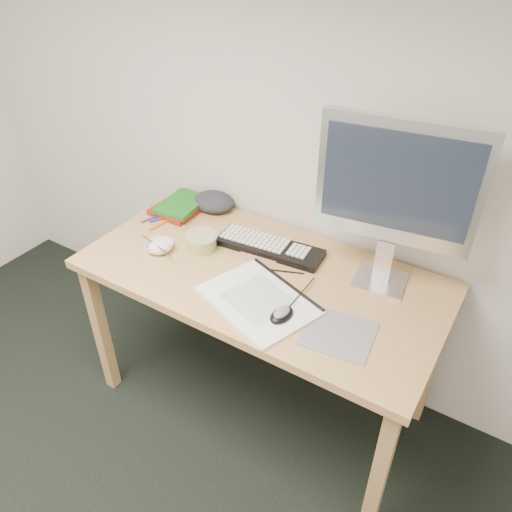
{
  "coord_description": "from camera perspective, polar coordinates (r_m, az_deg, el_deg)",
  "views": [
    {
      "loc": [
        0.95,
        0.13,
        1.92
      ],
      "look_at": [
        0.14,
        1.42,
        0.83
      ],
      "focal_mm": 35.0,
      "sensor_mm": 36.0,
      "label": 1
    }
  ],
  "objects": [
    {
      "name": "chopsticks",
      "position": [
        2.03,
        -11.24,
        1.13
      ],
      "size": [
        0.2,
        0.07,
        0.02
      ],
      "primitive_type": "cylinder",
      "rotation": [
        0.0,
        1.57,
        -0.26
      ],
      "color": "#ACACAF",
      "rests_on": "rice_bowl"
    },
    {
      "name": "cloth_lump",
      "position": [
        2.31,
        -4.85,
        6.2
      ],
      "size": [
        0.17,
        0.15,
        0.07
      ],
      "primitive_type": "ellipsoid",
      "rotation": [
        0.0,
        0.0,
        -0.08
      ],
      "color": "#222428",
      "rests_on": "desk"
    },
    {
      "name": "pencil_tan",
      "position": [
        1.91,
        0.9,
        -1.99
      ],
      "size": [
        0.16,
        0.05,
        0.01
      ],
      "primitive_type": "cylinder",
      "rotation": [
        0.0,
        1.57,
        -0.3
      ],
      "color": "tan",
      "rests_on": "desk"
    },
    {
      "name": "book_red",
      "position": [
        2.34,
        -8.51,
        5.65
      ],
      "size": [
        0.2,
        0.26,
        0.03
      ],
      "primitive_type": "cube",
      "rotation": [
        0.0,
        0.0,
        -0.01
      ],
      "color": "maroon",
      "rests_on": "desk"
    },
    {
      "name": "pencil_pink",
      "position": [
        1.99,
        0.26,
        -0.13
      ],
      "size": [
        0.16,
        0.02,
        0.01
      ],
      "primitive_type": "cylinder",
      "rotation": [
        0.0,
        1.57,
        0.1
      ],
      "color": "#CF679B",
      "rests_on": "desk"
    },
    {
      "name": "keyboard",
      "position": [
        2.03,
        1.58,
        1.01
      ],
      "size": [
        0.45,
        0.18,
        0.03
      ],
      "primitive_type": "cube",
      "rotation": [
        0.0,
        0.0,
        0.09
      ],
      "color": "black",
      "rests_on": "desk"
    },
    {
      "name": "fruit_tub",
      "position": [
        2.04,
        -6.22,
        1.63
      ],
      "size": [
        0.14,
        0.14,
        0.06
      ],
      "primitive_type": "cylinder",
      "rotation": [
        0.0,
        0.0,
        -0.03
      ],
      "color": "#E4D750",
      "rests_on": "desk"
    },
    {
      "name": "marker_blue",
      "position": [
        2.28,
        -10.49,
        4.36
      ],
      "size": [
        0.07,
        0.13,
        0.01
      ],
      "primitive_type": "cylinder",
      "rotation": [
        0.0,
        1.57,
        1.11
      ],
      "color": "#1E38A4",
      "rests_on": "desk"
    },
    {
      "name": "mouse",
      "position": [
        1.7,
        2.95,
        -6.45
      ],
      "size": [
        0.08,
        0.11,
        0.04
      ],
      "primitive_type": "ellipsoid",
      "rotation": [
        0.0,
        0.0,
        -0.12
      ],
      "color": "black",
      "rests_on": "sketchpad"
    },
    {
      "name": "marker_orange",
      "position": [
        2.23,
        -10.86,
        3.59
      ],
      "size": [
        0.03,
        0.12,
        0.01
      ],
      "primitive_type": "cylinder",
      "rotation": [
        0.0,
        1.57,
        1.41
      ],
      "color": "orange",
      "rests_on": "desk"
    },
    {
      "name": "rice_bowl",
      "position": [
        2.06,
        -10.98,
        1.02
      ],
      "size": [
        0.12,
        0.12,
        0.04
      ],
      "primitive_type": "imported",
      "rotation": [
        0.0,
        0.0,
        -0.06
      ],
      "color": "silver",
      "rests_on": "desk"
    },
    {
      "name": "monitor",
      "position": [
        1.72,
        15.82,
        7.51
      ],
      "size": [
        0.54,
        0.19,
        0.63
      ],
      "rotation": [
        0.0,
        0.0,
        0.14
      ],
      "color": "silver",
      "rests_on": "desk"
    },
    {
      "name": "pencil_black",
      "position": [
        1.92,
        3.12,
        -1.74
      ],
      "size": [
        0.15,
        0.06,
        0.01
      ],
      "primitive_type": "cylinder",
      "rotation": [
        0.0,
        1.57,
        0.37
      ],
      "color": "black",
      "rests_on": "desk"
    },
    {
      "name": "marker_purple",
      "position": [
        2.29,
        -11.72,
        4.28
      ],
      "size": [
        0.05,
        0.11,
        0.01
      ],
      "primitive_type": "cylinder",
      "rotation": [
        0.0,
        1.57,
        1.21
      ],
      "color": "#63227F",
      "rests_on": "desk"
    },
    {
      "name": "mousepad",
      "position": [
        1.68,
        9.41,
        -8.79
      ],
      "size": [
        0.25,
        0.23,
        0.0
      ],
      "primitive_type": "cube",
      "rotation": [
        0.0,
        0.0,
        0.13
      ],
      "color": "gray",
      "rests_on": "desk"
    },
    {
      "name": "book_green",
      "position": [
        2.31,
        -8.49,
        5.89
      ],
      "size": [
        0.19,
        0.24,
        0.02
      ],
      "primitive_type": "cube",
      "rotation": [
        0.0,
        0.0,
        0.1
      ],
      "color": "#196519",
      "rests_on": "book_red"
    },
    {
      "name": "sketchpad",
      "position": [
        1.78,
        0.29,
        -5.09
      ],
      "size": [
        0.47,
        0.4,
        0.01
      ],
      "primitive_type": "cube",
      "rotation": [
        0.0,
        0.0,
        -0.34
      ],
      "color": "silver",
      "rests_on": "desk"
    },
    {
      "name": "desk",
      "position": [
        1.97,
        0.53,
        -3.76
      ],
      "size": [
        1.4,
        0.7,
        0.75
      ],
      "color": "tan",
      "rests_on": "ground"
    }
  ]
}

